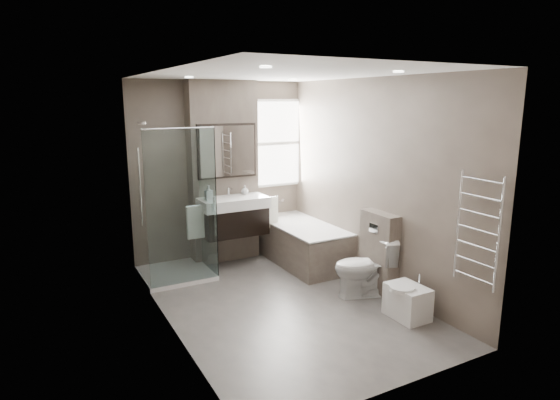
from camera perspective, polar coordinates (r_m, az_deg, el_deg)
room at (r=5.21m, az=0.28°, el=0.70°), size 2.70×3.90×2.70m
vanity_pier at (r=6.79m, az=-6.92°, el=3.32°), size 1.00×0.25×2.60m
vanity at (r=6.58m, az=-5.68°, el=-1.90°), size 0.95×0.47×0.66m
mirror_cabinet at (r=6.60m, az=-6.47°, el=5.96°), size 0.86×0.08×0.76m
towel_left at (r=6.38m, az=-10.24°, el=-2.68°), size 0.24×0.06×0.44m
towel_right at (r=6.80m, az=-1.25°, el=-1.57°), size 0.24×0.06×0.44m
shower_enclosure at (r=6.34m, az=-11.65°, el=-4.99°), size 0.90×0.90×2.00m
bathtub at (r=6.82m, az=2.68°, el=-5.06°), size 0.75×1.60×0.57m
window at (r=7.21m, az=-0.58°, el=6.92°), size 0.98×0.06×1.33m
toilet at (r=5.76m, az=10.21°, el=-8.05°), size 0.80×0.61×0.73m
cistern_box at (r=5.88m, az=11.94°, el=-6.28°), size 0.19×0.55×1.00m
bidet at (r=5.37m, az=15.23°, el=-11.81°), size 0.40×0.45×0.47m
towel_radiator at (r=4.84m, az=22.98°, el=-3.36°), size 0.03×0.49×1.10m
soap_bottle_a at (r=6.38m, az=-8.64°, el=0.90°), size 0.09×0.09×0.20m
soap_bottle_b at (r=6.70m, az=-4.31°, el=1.24°), size 0.10×0.10×0.13m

